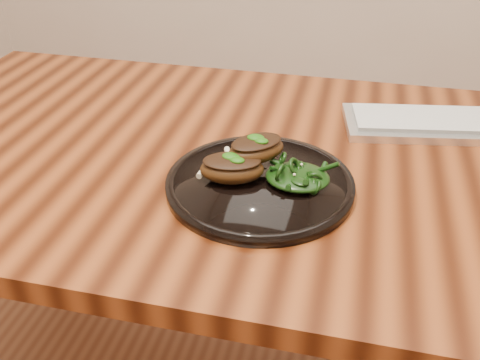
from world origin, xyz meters
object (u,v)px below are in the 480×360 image
lamb_chop_front (232,168)px  keyboard (470,124)px  desk (276,193)px  greens_heap (298,173)px  plate (260,184)px

lamb_chop_front → keyboard: (0.41, 0.32, -0.03)m
keyboard → lamb_chop_front: bearing=-142.0°
desk → greens_heap: bearing=-65.6°
desk → keyboard: 0.41m
plate → keyboard: (0.36, 0.31, 0.00)m
plate → lamb_chop_front: bearing=-166.3°
plate → greens_heap: greens_heap is taller
desk → plate: (-0.01, -0.11, 0.09)m
desk → lamb_chop_front: bearing=-114.1°
plate → desk: bearing=84.4°
keyboard → plate: bearing=-139.7°
plate → lamb_chop_front: 0.06m
desk → greens_heap: (0.05, -0.11, 0.12)m
desk → plate: size_ratio=5.19×
plate → keyboard: 0.47m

